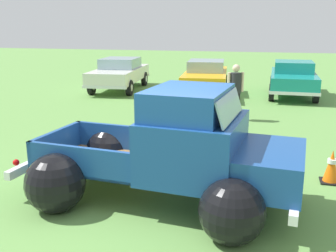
{
  "coord_description": "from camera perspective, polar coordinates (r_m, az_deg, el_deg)",
  "views": [
    {
      "loc": [
        1.81,
        -5.88,
        2.84
      ],
      "look_at": [
        0.0,
        0.75,
        1.08
      ],
      "focal_mm": 41.74,
      "sensor_mm": 36.0,
      "label": 1
    }
  ],
  "objects": [
    {
      "name": "lane_cone_0",
      "position": [
        9.11,
        -13.05,
        -2.16
      ],
      "size": [
        0.36,
        0.36,
        0.63
      ],
      "color": "black",
      "rests_on": "ground"
    },
    {
      "name": "show_car_2",
      "position": [
        17.18,
        17.79,
        6.8
      ],
      "size": [
        1.85,
        4.39,
        1.43
      ],
      "rotation": [
        0.0,
        0.0,
        -1.57
      ],
      "color": "black",
      "rests_on": "ground"
    },
    {
      "name": "show_car_0",
      "position": [
        18.18,
        -7.06,
        7.76
      ],
      "size": [
        2.34,
        4.79,
        1.43
      ],
      "rotation": [
        0.0,
        0.0,
        -1.46
      ],
      "color": "black",
      "rests_on": "ground"
    },
    {
      "name": "show_car_1",
      "position": [
        16.88,
        5.54,
        7.29
      ],
      "size": [
        2.28,
        4.82,
        1.43
      ],
      "rotation": [
        0.0,
        0.0,
        -1.46
      ],
      "color": "black",
      "rests_on": "ground"
    },
    {
      "name": "spectator_0",
      "position": [
        12.22,
        9.81,
        5.41
      ],
      "size": [
        0.52,
        0.45,
        1.72
      ],
      "rotation": [
        0.0,
        0.0,
        5.16
      ],
      "color": "black",
      "rests_on": "ground"
    },
    {
      "name": "vintage_pickup_truck",
      "position": [
        6.37,
        1.52,
        -4.76
      ],
      "size": [
        4.75,
        3.05,
        1.96
      ],
      "rotation": [
        0.0,
        0.0,
        -0.08
      ],
      "color": "black",
      "rests_on": "ground"
    },
    {
      "name": "ground_plane",
      "position": [
        6.78,
        -1.7,
        -10.45
      ],
      "size": [
        80.0,
        80.0,
        0.0
      ],
      "primitive_type": "plane",
      "color": "#609347"
    },
    {
      "name": "lane_cone_1",
      "position": [
        7.9,
        22.78,
        -5.5
      ],
      "size": [
        0.36,
        0.36,
        0.63
      ],
      "color": "black",
      "rests_on": "ground"
    }
  ]
}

